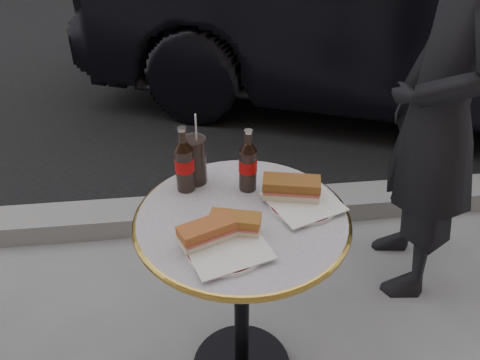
{
  "coord_description": "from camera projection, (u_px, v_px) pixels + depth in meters",
  "views": [
    {
      "loc": [
        -0.13,
        -1.04,
        1.56
      ],
      "look_at": [
        0.0,
        0.05,
        0.82
      ],
      "focal_mm": 35.0,
      "sensor_mm": 36.0,
      "label": 1
    }
  ],
  "objects": [
    {
      "name": "asphalt_road",
      "position": [
        194.0,
        15.0,
        5.86
      ],
      "size": [
        40.0,
        8.0,
        0.0
      ],
      "primitive_type": "cube",
      "color": "black",
      "rests_on": "ground"
    },
    {
      "name": "curb",
      "position": [
        221.0,
        212.0,
        2.46
      ],
      "size": [
        40.0,
        0.2,
        0.12
      ],
      "primitive_type": "cube",
      "color": "gray",
      "rests_on": "ground"
    },
    {
      "name": "bistro_table",
      "position": [
        242.0,
        302.0,
        1.54
      ],
      "size": [
        0.62,
        0.62,
        0.73
      ],
      "primitive_type": null,
      "color": "#BAB2C4",
      "rests_on": "ground"
    },
    {
      "name": "plate_left",
      "position": [
        225.0,
        247.0,
        1.21
      ],
      "size": [
        0.24,
        0.24,
        0.01
      ],
      "primitive_type": "cylinder",
      "rotation": [
        0.0,
        0.0,
        0.12
      ],
      "color": "white",
      "rests_on": "bistro_table"
    },
    {
      "name": "plate_right",
      "position": [
        303.0,
        203.0,
        1.37
      ],
      "size": [
        0.23,
        0.23,
        0.01
      ],
      "primitive_type": "cylinder",
      "rotation": [
        0.0,
        0.0,
        0.18
      ],
      "color": "silver",
      "rests_on": "bistro_table"
    },
    {
      "name": "sandwich_left_a",
      "position": [
        207.0,
        233.0,
        1.21
      ],
      "size": [
        0.16,
        0.12,
        0.05
      ],
      "primitive_type": "cube",
      "rotation": [
        0.0,
        0.0,
        0.4
      ],
      "color": "#AF582C",
      "rests_on": "plate_left"
    },
    {
      "name": "sandwich_left_b",
      "position": [
        235.0,
        224.0,
        1.25
      ],
      "size": [
        0.15,
        0.1,
        0.05
      ],
      "primitive_type": "cube",
      "rotation": [
        0.0,
        0.0,
        -0.27
      ],
      "color": "#9C5E27",
      "rests_on": "plate_left"
    },
    {
      "name": "sandwich_right",
      "position": [
        291.0,
        189.0,
        1.37
      ],
      "size": [
        0.18,
        0.11,
        0.06
      ],
      "primitive_type": "cube",
      "rotation": [
        0.0,
        0.0,
        -0.22
      ],
      "color": "brown",
      "rests_on": "plate_right"
    },
    {
      "name": "cola_bottle_left",
      "position": [
        184.0,
        159.0,
        1.38
      ],
      "size": [
        0.08,
        0.08,
        0.21
      ],
      "primitive_type": null,
      "rotation": [
        0.0,
        0.0,
        0.38
      ],
      "color": "black",
      "rests_on": "bistro_table"
    },
    {
      "name": "cola_bottle_right",
      "position": [
        248.0,
        160.0,
        1.39
      ],
      "size": [
        0.07,
        0.07,
        0.2
      ],
      "primitive_type": null,
      "rotation": [
        0.0,
        0.0,
        0.17
      ],
      "color": "black",
      "rests_on": "bistro_table"
    },
    {
      "name": "cola_glass",
      "position": [
        194.0,
        160.0,
        1.43
      ],
      "size": [
        0.09,
        0.09,
        0.16
      ],
      "primitive_type": "cylinder",
      "rotation": [
        0.0,
        0.0,
        0.15
      ],
      "color": "black",
      "rests_on": "bistro_table"
    },
    {
      "name": "parked_car",
      "position": [
        406.0,
        7.0,
        3.27
      ],
      "size": [
        3.12,
        4.74,
        1.48
      ],
      "primitive_type": "imported",
      "rotation": [
        0.0,
        0.0,
        1.19
      ],
      "color": "black",
      "rests_on": "ground"
    },
    {
      "name": "pedestrian",
      "position": [
        439.0,
        116.0,
        1.73
      ],
      "size": [
        0.46,
        0.63,
        1.58
      ],
      "primitive_type": "imported",
      "rotation": [
        0.0,
        0.0,
        -1.71
      ],
      "color": "black",
      "rests_on": "ground"
    }
  ]
}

